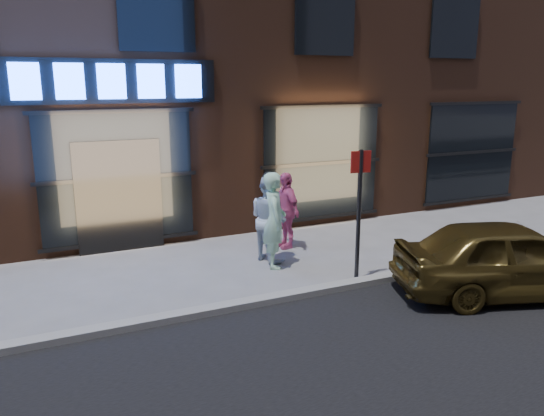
{
  "coord_description": "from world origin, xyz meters",
  "views": [
    {
      "loc": [
        -1.68,
        -7.49,
        3.61
      ],
      "look_at": [
        2.53,
        1.6,
        1.2
      ],
      "focal_mm": 35.0,
      "sensor_mm": 36.0,
      "label": 1
    }
  ],
  "objects_px": {
    "man_cap": "(269,218)",
    "passerby": "(286,210)",
    "gold_sedan": "(510,258)",
    "sign_post": "(359,203)",
    "man_bowtie": "(274,220)"
  },
  "relations": [
    {
      "from": "man_cap",
      "to": "passerby",
      "type": "xyz_separation_m",
      "value": [
        0.7,
        0.63,
        -0.04
      ]
    },
    {
      "from": "passerby",
      "to": "gold_sedan",
      "type": "xyz_separation_m",
      "value": [
        2.27,
        -4.06,
        -0.18
      ]
    },
    {
      "from": "man_cap",
      "to": "passerby",
      "type": "bearing_deg",
      "value": -61.44
    },
    {
      "from": "gold_sedan",
      "to": "passerby",
      "type": "bearing_deg",
      "value": 48.04
    },
    {
      "from": "sign_post",
      "to": "gold_sedan",
      "type": "bearing_deg",
      "value": -35.29
    },
    {
      "from": "man_cap",
      "to": "gold_sedan",
      "type": "bearing_deg",
      "value": -152.55
    },
    {
      "from": "passerby",
      "to": "man_bowtie",
      "type": "bearing_deg",
      "value": -39.84
    },
    {
      "from": "man_bowtie",
      "to": "passerby",
      "type": "height_order",
      "value": "man_bowtie"
    },
    {
      "from": "man_bowtie",
      "to": "gold_sedan",
      "type": "height_order",
      "value": "man_bowtie"
    },
    {
      "from": "man_cap",
      "to": "gold_sedan",
      "type": "distance_m",
      "value": 4.54
    },
    {
      "from": "passerby",
      "to": "sign_post",
      "type": "xyz_separation_m",
      "value": [
        0.3,
        -2.37,
        0.63
      ]
    },
    {
      "from": "passerby",
      "to": "sign_post",
      "type": "height_order",
      "value": "sign_post"
    },
    {
      "from": "man_bowtie",
      "to": "man_cap",
      "type": "xyz_separation_m",
      "value": [
        0.07,
        0.42,
        -0.07
      ]
    },
    {
      "from": "man_cap",
      "to": "gold_sedan",
      "type": "relative_size",
      "value": 0.45
    },
    {
      "from": "gold_sedan",
      "to": "sign_post",
      "type": "relative_size",
      "value": 1.6
    }
  ]
}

